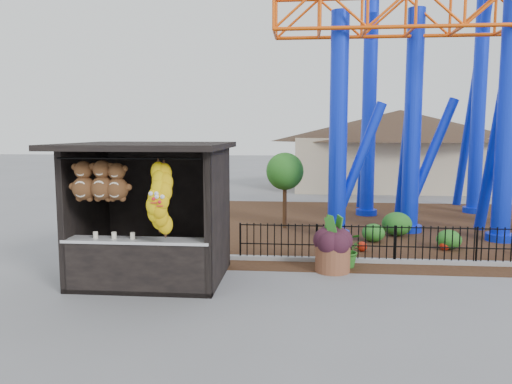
# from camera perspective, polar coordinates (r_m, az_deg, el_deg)

# --- Properties ---
(ground) EXTENTS (120.00, 120.00, 0.00)m
(ground) POSITION_cam_1_polar(r_m,az_deg,el_deg) (10.33, 2.85, -12.15)
(ground) COLOR slate
(ground) RESTS_ON ground
(mulch_bed) EXTENTS (18.00, 12.00, 0.02)m
(mulch_bed) POSITION_cam_1_polar(r_m,az_deg,el_deg) (18.42, 16.53, -3.87)
(mulch_bed) COLOR #331E11
(mulch_bed) RESTS_ON ground
(curb) EXTENTS (18.00, 0.18, 0.12)m
(curb) POSITION_cam_1_polar(r_m,az_deg,el_deg) (13.66, 20.60, -7.56)
(curb) COLOR gray
(curb) RESTS_ON ground
(prize_booth) EXTENTS (3.50, 3.40, 3.12)m
(prize_booth) POSITION_cam_1_polar(r_m,az_deg,el_deg) (11.32, -12.37, -2.52)
(prize_booth) COLOR black
(prize_booth) RESTS_ON ground
(picket_fence) EXTENTS (12.20, 0.06, 1.00)m
(picket_fence) POSITION_cam_1_polar(r_m,az_deg,el_deg) (13.82, 24.30, -5.69)
(picket_fence) COLOR black
(picket_fence) RESTS_ON ground
(roller_coaster) EXTENTS (11.00, 6.37, 10.82)m
(roller_coaster) POSITION_cam_1_polar(r_m,az_deg,el_deg) (18.84, 20.57, 15.89)
(roller_coaster) COLOR #0D28E4
(roller_coaster) RESTS_ON ground
(terracotta_planter) EXTENTS (1.12, 1.12, 0.64)m
(terracotta_planter) POSITION_cam_1_polar(r_m,az_deg,el_deg) (12.30, 8.75, -7.52)
(terracotta_planter) COLOR brown
(terracotta_planter) RESTS_ON ground
(planter_foliage) EXTENTS (0.70, 0.70, 0.64)m
(planter_foliage) POSITION_cam_1_polar(r_m,az_deg,el_deg) (12.16, 8.80, -4.59)
(planter_foliage) COLOR black
(planter_foliage) RESTS_ON terracotta_planter
(potted_plant) EXTENTS (1.02, 0.95, 0.92)m
(potted_plant) POSITION_cam_1_polar(r_m,az_deg,el_deg) (12.70, 10.50, -6.45)
(potted_plant) COLOR #194D16
(potted_plant) RESTS_ON ground
(landscaping) EXTENTS (7.81, 2.97, 0.77)m
(landscaping) POSITION_cam_1_polar(r_m,az_deg,el_deg) (16.39, 19.81, -4.20)
(landscaping) COLOR #225F1C
(landscaping) RESTS_ON mulch_bed
(pavilion) EXTENTS (15.00, 15.00, 4.80)m
(pavilion) POSITION_cam_1_polar(r_m,az_deg,el_deg) (30.27, 16.09, 6.11)
(pavilion) COLOR #BFAD8C
(pavilion) RESTS_ON ground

